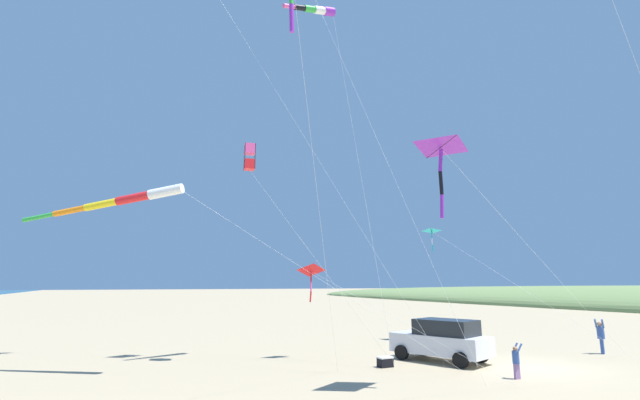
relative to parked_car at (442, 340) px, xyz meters
The scene contains 11 objects.
ground_plane 4.00m from the parked_car, 132.22° to the left, with size 600.00×600.00×0.00m, color tan.
parked_car is the anchor object (origin of this frame).
cooler_box 3.16m from the parked_car, ahead, with size 0.62×0.42×0.42m.
person_adult_flyer 8.89m from the parked_car, 167.12° to the left, with size 0.60×0.53×1.71m.
person_child_green_jacket 4.05m from the parked_car, 88.20° to the left, with size 0.40×0.32×1.26m.
kite_windsock_small_distant 15.12m from the parked_car, 14.72° to the right, with size 16.39×8.32×7.45m.
kite_delta_orange_high_right 9.45m from the parked_car, 130.43° to the right, with size 3.49×10.35×7.01m.
kite_delta_red_high_left 6.77m from the parked_car, 35.51° to the right, with size 4.24×9.00×4.40m.
kite_delta_teal_far_right 9.26m from the parked_car, 50.87° to the left, with size 13.83×2.52×8.61m.
kite_box_rainbow_low_near 12.30m from the parked_car, 24.23° to the right, with size 7.06×1.71×10.07m.
kite_windsock_green_low_center 17.52m from the parked_car, 25.37° to the right, with size 4.18×3.33×18.09m.
Camera 1 is at (16.83, 12.79, 3.42)m, focal length 24.23 mm.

